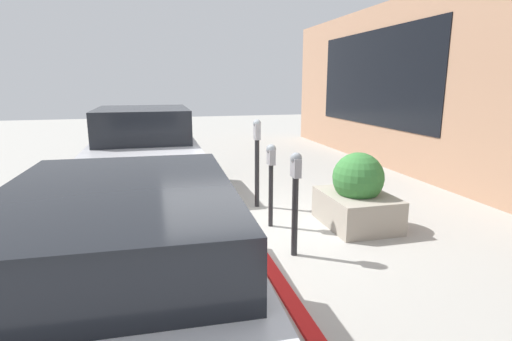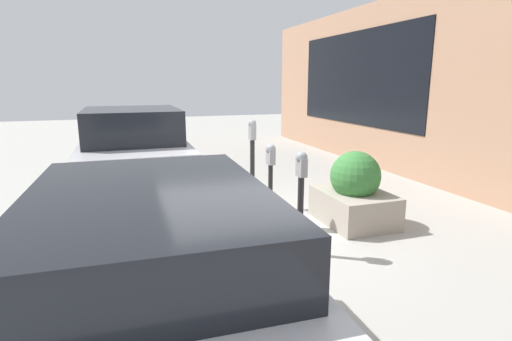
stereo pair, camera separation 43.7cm
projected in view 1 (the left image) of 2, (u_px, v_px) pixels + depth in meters
name	position (u px, v px, depth m)	size (l,w,h in m)	color
ground_plane	(249.00, 228.00, 6.04)	(40.00, 40.00, 0.00)	#ADAAA3
curb_strip	(244.00, 227.00, 6.02)	(19.00, 0.16, 0.04)	red
building_facade	(509.00, 88.00, 6.67)	(19.00, 0.17, 4.10)	tan
parking_meter_nearest	(295.00, 189.00, 4.92)	(0.17, 0.14, 1.33)	#232326
parking_meter_second	(271.00, 170.00, 5.94)	(0.18, 0.15, 1.27)	#232326
parking_meter_middle	(257.00, 153.00, 6.89)	(0.16, 0.14, 1.54)	#232326
planter_box	(357.00, 196.00, 6.08)	(1.24, 0.95, 1.13)	#A39989
parked_car_front	(126.00, 267.00, 3.06)	(4.44, 1.93, 1.46)	silver
parked_car_middle	(145.00, 148.00, 8.09)	(4.08, 2.05, 1.66)	#B7B7BC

